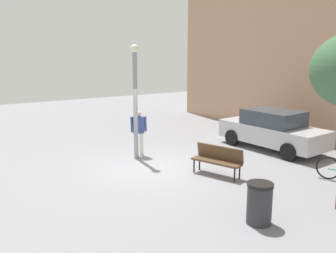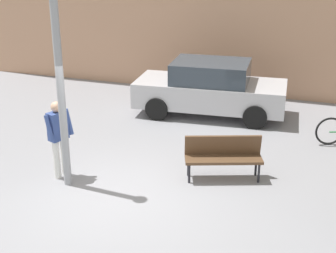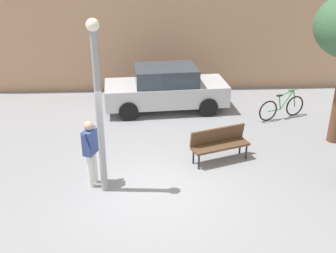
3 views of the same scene
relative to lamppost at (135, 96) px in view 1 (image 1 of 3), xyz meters
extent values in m
plane|color=gray|center=(1.15, -0.11, -2.27)|extent=(36.00, 36.00, 0.00)
cube|color=tan|center=(1.15, 8.28, 1.48)|extent=(16.72, 2.00, 7.50)
cylinder|color=gray|center=(0.00, 0.00, -0.39)|extent=(0.15, 0.15, 3.76)
sphere|color=#F2EACC|center=(0.00, 0.00, 1.61)|extent=(0.28, 0.28, 0.28)
cylinder|color=white|center=(-0.27, 0.36, -1.85)|extent=(0.14, 0.14, 0.85)
cylinder|color=white|center=(-0.34, 0.17, -1.85)|extent=(0.14, 0.14, 0.85)
cube|color=#334784|center=(-0.30, 0.26, -1.12)|extent=(0.35, 0.45, 0.60)
sphere|color=tan|center=(-0.30, 0.26, -0.71)|extent=(0.22, 0.22, 0.22)
cylinder|color=#334784|center=(-0.17, 0.48, -1.09)|extent=(0.25, 0.17, 0.55)
cylinder|color=#334784|center=(-0.34, 0.01, -1.09)|extent=(0.25, 0.17, 0.55)
cube|color=#513823|center=(2.98, 1.24, -1.82)|extent=(1.65, 0.96, 0.06)
cube|color=#513823|center=(2.91, 1.42, -1.57)|extent=(1.55, 0.66, 0.44)
cylinder|color=black|center=(3.71, 1.34, -2.06)|extent=(0.05, 0.05, 0.42)
cylinder|color=black|center=(2.35, 0.85, -2.06)|extent=(0.05, 0.05, 0.42)
cylinder|color=black|center=(3.60, 1.64, -2.06)|extent=(0.05, 0.05, 0.42)
cylinder|color=black|center=(2.24, 1.15, -2.06)|extent=(0.05, 0.05, 0.42)
torus|color=black|center=(5.02, 3.88, -1.92)|extent=(0.68, 0.30, 0.71)
cube|color=#B7B7BC|center=(1.70, 5.11, -1.65)|extent=(4.32, 2.03, 0.70)
cube|color=#333D47|center=(1.70, 5.11, -1.02)|extent=(2.22, 1.73, 0.60)
cylinder|color=black|center=(2.98, 6.02, -1.95)|extent=(0.66, 0.27, 0.64)
cylinder|color=black|center=(3.11, 4.42, -1.95)|extent=(0.66, 0.27, 0.64)
cylinder|color=black|center=(0.29, 5.80, -1.95)|extent=(0.66, 0.27, 0.64)
cylinder|color=black|center=(0.42, 4.21, -1.95)|extent=(0.66, 0.27, 0.64)
cylinder|color=#2D2D33|center=(5.98, 0.00, -1.83)|extent=(0.56, 0.56, 0.88)
cylinder|color=black|center=(5.98, 0.00, -1.35)|extent=(0.59, 0.59, 0.08)
camera|label=1|loc=(11.36, -5.79, 1.56)|focal=39.19mm
camera|label=2|loc=(4.86, -7.85, 2.47)|focal=52.28mm
camera|label=3|loc=(1.07, -8.20, 3.05)|focal=43.02mm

